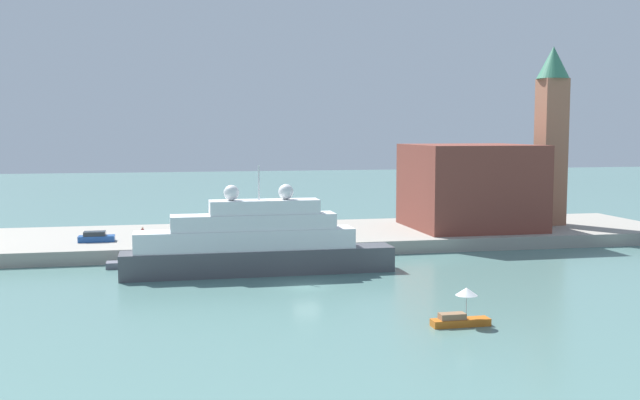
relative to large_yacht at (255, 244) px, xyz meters
The scene contains 10 objects.
ground 9.00m from the large_yacht, 61.44° to the right, with size 400.00×400.00×0.00m, color slate.
quay_dock 20.26m from the large_yacht, 78.44° to the left, with size 110.00×22.26×1.62m, color gray.
large_yacht is the anchor object (origin of this frame).
small_motorboat 27.09m from the large_yacht, 61.35° to the right, with size 4.56×1.68×2.96m.
work_barge 15.08m from the large_yacht, 154.39° to the left, with size 4.20×1.84×0.69m, color #595966.
harbor_building 36.85m from the large_yacht, 30.13° to the left, with size 16.04×15.67×11.36m, color brown.
bell_tower 49.80m from the large_yacht, 23.89° to the left, with size 4.50×4.50×24.92m.
parked_car 23.34m from the large_yacht, 137.77° to the left, with size 4.21×1.85×1.23m.
person_figure 19.88m from the large_yacht, 126.58° to the left, with size 0.36×0.36×1.58m.
mooring_bollard 14.91m from the large_yacht, 43.86° to the left, with size 0.43×0.43×0.87m, color black.
Camera 1 is at (-13.05, -68.49, 14.97)m, focal length 41.62 mm.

